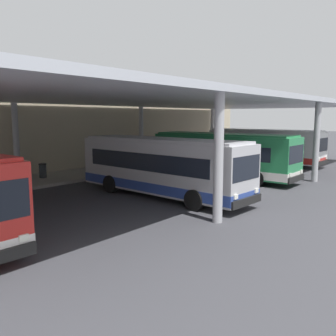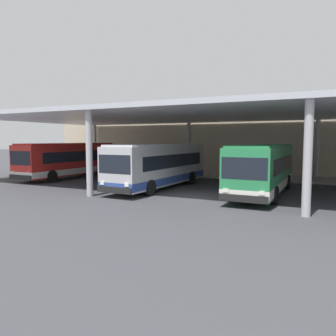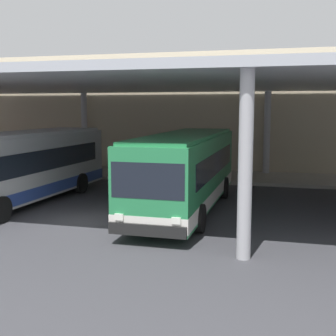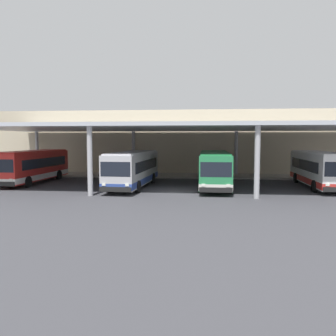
{
  "view_description": "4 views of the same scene",
  "coord_description": "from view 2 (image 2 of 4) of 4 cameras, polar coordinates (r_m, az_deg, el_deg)",
  "views": [
    {
      "loc": [
        -18.66,
        -10.12,
        4.29
      ],
      "look_at": [
        -2.61,
        3.05,
        1.37
      ],
      "focal_mm": 38.78,
      "sensor_mm": 36.0,
      "label": 1
    },
    {
      "loc": [
        6.9,
        -18.3,
        3.47
      ],
      "look_at": [
        -3.04,
        2.12,
        1.5
      ],
      "focal_mm": 34.8,
      "sensor_mm": 36.0,
      "label": 2
    },
    {
      "loc": [
        7.14,
        -14.65,
        4.19
      ],
      "look_at": [
        2.07,
        4.81,
        1.48
      ],
      "focal_mm": 47.24,
      "sensor_mm": 36.0,
      "label": 3
    },
    {
      "loc": [
        2.36,
        -27.21,
        4.24
      ],
      "look_at": [
        -0.98,
        4.5,
        1.57
      ],
      "focal_mm": 36.26,
      "sensor_mm": 36.0,
      "label": 4
    }
  ],
  "objects": [
    {
      "name": "platform_kerb",
      "position": [
        31.02,
        12.95,
        -1.43
      ],
      "size": [
        42.0,
        4.5,
        0.18
      ],
      "primitive_type": "cube",
      "color": "#A39E93",
      "rests_on": "ground"
    },
    {
      "name": "trash_bin",
      "position": [
        32.74,
        4.21,
        0.05
      ],
      "size": [
        0.52,
        0.52,
        0.98
      ],
      "color": "#33383D",
      "rests_on": "platform_kerb"
    },
    {
      "name": "ground_plane",
      "position": [
        19.86,
        5.24,
        -5.12
      ],
      "size": [
        200.0,
        200.0,
        0.0
      ],
      "primitive_type": "plane",
      "color": "#3D3D42"
    },
    {
      "name": "bus_second_bay",
      "position": [
        23.48,
        -1.52,
        0.52
      ],
      "size": [
        3.07,
        10.64,
        3.17
      ],
      "color": "#B7B7BC",
      "rests_on": "ground"
    },
    {
      "name": "bus_middle_bay",
      "position": [
        21.63,
        16.3,
        -0.05
      ],
      "size": [
        2.78,
        10.55,
        3.17
      ],
      "color": "#28844C",
      "rests_on": "ground"
    },
    {
      "name": "station_building_facade",
      "position": [
        34.01,
        14.32,
        5.59
      ],
      "size": [
        48.0,
        1.6,
        7.88
      ],
      "primitive_type": "cube",
      "color": "#C1B293",
      "rests_on": "ground"
    },
    {
      "name": "canopy_shelter",
      "position": [
        24.85,
        9.89,
        9.13
      ],
      "size": [
        40.0,
        17.0,
        5.55
      ],
      "color": "silver",
      "rests_on": "ground"
    },
    {
      "name": "bench_waiting",
      "position": [
        33.5,
        0.42,
        0.15
      ],
      "size": [
        1.8,
        0.45,
        0.92
      ],
      "color": "#4C515B",
      "rests_on": "platform_kerb"
    },
    {
      "name": "bus_nearest_bay",
      "position": [
        31.28,
        -16.93,
        1.42
      ],
      "size": [
        2.93,
        10.6,
        3.17
      ],
      "color": "red",
      "rests_on": "ground"
    }
  ]
}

